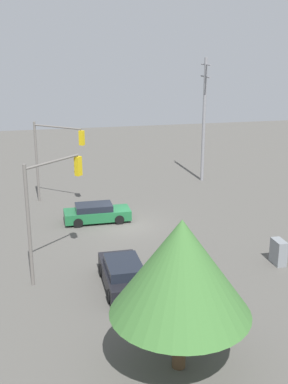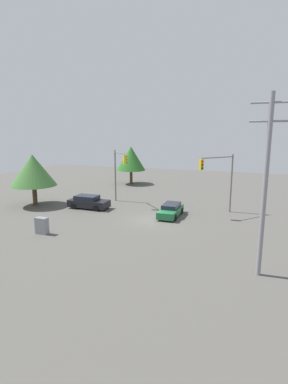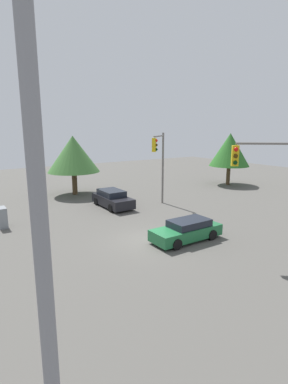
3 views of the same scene
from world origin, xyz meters
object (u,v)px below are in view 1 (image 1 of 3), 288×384
Objects in this scene: sedan_dark at (123,274)px; traffic_signal_cross at (54,149)px; electrical_cabinet at (278,252)px; traffic_signal_main at (49,196)px; sedan_green at (97,213)px.

traffic_signal_cross is (14.12, 2.55, 3.61)m from sedan_dark.
sedan_dark is 3.24× the size of electrical_cabinet.
electrical_cabinet is at bearing -49.79° from traffic_signal_main.
electrical_cabinet is (0.73, -8.96, -0.01)m from sedan_dark.
sedan_dark reaches higher than sedan_green.
electrical_cabinet is (-8.91, -9.05, 0.08)m from sedan_green.
sedan_dark is 0.72× the size of traffic_signal_main.
sedan_green is 6.30m from traffic_signal_cross.
sedan_dark is 0.73× the size of traffic_signal_cross.
electrical_cabinet is at bearing 45.45° from sedan_green.
electrical_cabinet is (-13.39, -11.51, -3.61)m from traffic_signal_cross.
traffic_signal_cross is at bearing 40.68° from electrical_cabinet.
traffic_signal_cross is 18.02m from electrical_cabinet.
traffic_signal_cross is at bearing 43.60° from traffic_signal_main.
sedan_dark is at bearing 0.56° from sedan_green.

